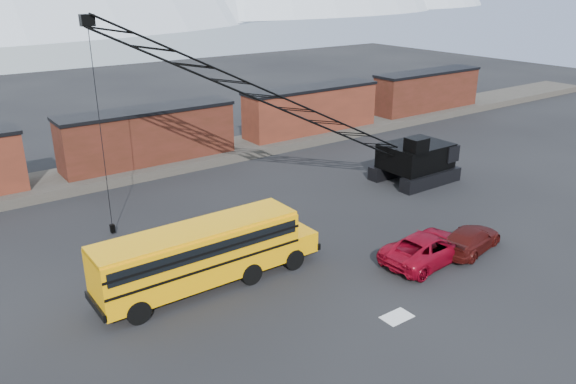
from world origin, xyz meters
The scene contains 10 objects.
ground centered at (0.00, 0.00, 0.00)m, with size 160.00×160.00×0.00m, color black.
gravel_berm centered at (0.00, 22.00, 0.35)m, with size 120.00×5.00×0.70m, color #4A433D.
boxcar_mid centered at (0.00, 22.00, 2.76)m, with size 13.70×3.10×4.17m.
boxcar_east_near centered at (16.00, 22.00, 2.76)m, with size 13.70×3.10×4.17m.
boxcar_east_far centered at (32.00, 22.00, 2.76)m, with size 13.70×3.10×4.17m.
snow_patch centered at (0.50, -4.00, 0.01)m, with size 1.40×0.90×0.02m, color silver.
school_bus centered at (-5.04, 3.44, 1.79)m, with size 11.65×2.65×3.19m.
red_pickup centered at (5.68, -1.18, 0.79)m, with size 2.63×5.70×1.58m, color maroon.
maroon_suv centered at (8.55, -1.72, 0.69)m, with size 1.93×4.75×1.38m, color #3F0D0B.
crawler_crane centered at (3.59, 10.10, 7.08)m, with size 24.86×6.47×12.61m.
Camera 1 is at (-15.96, -18.46, 14.08)m, focal length 35.00 mm.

